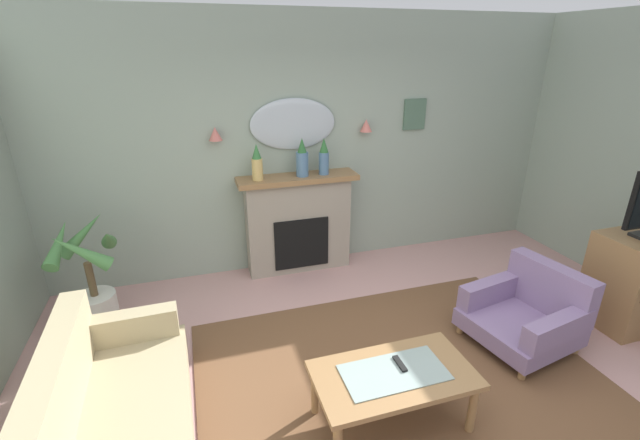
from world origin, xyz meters
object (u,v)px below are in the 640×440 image
(mantel_vase_right, at_px, (302,160))
(wall_sconce_left, at_px, (215,134))
(tv_remote, at_px, (400,364))
(floral_couch, at_px, (104,409))
(coffee_table, at_px, (394,379))
(tv_cabinet, at_px, (639,280))
(wall_mirror, at_px, (293,124))
(armchair_beside_couch, at_px, (528,312))
(mantel_vase_left, at_px, (324,157))
(wall_sconce_right, at_px, (366,125))
(potted_plant_tall_palm, at_px, (91,278))
(fireplace, at_px, (298,224))
(mantel_vase_centre, at_px, (257,163))
(framed_picture, at_px, (415,114))

(mantel_vase_right, xyz_separation_m, wall_sconce_left, (-0.90, 0.12, 0.31))
(tv_remote, bearing_deg, floral_couch, 170.51)
(coffee_table, distance_m, tv_cabinet, 2.79)
(wall_mirror, height_order, armchair_beside_couch, wall_mirror)
(mantel_vase_left, bearing_deg, wall_sconce_right, 12.31)
(potted_plant_tall_palm, bearing_deg, tv_cabinet, -16.93)
(coffee_table, bearing_deg, wall_mirror, 90.64)
(wall_mirror, bearing_deg, potted_plant_tall_palm, -162.81)
(wall_mirror, height_order, tv_cabinet, wall_mirror)
(fireplace, distance_m, tv_remote, 2.39)
(tv_cabinet, bearing_deg, coffee_table, -171.37)
(mantel_vase_centre, distance_m, framed_picture, 2.00)
(wall_sconce_left, relative_size, framed_picture, 0.39)
(tv_remote, height_order, floral_couch, floral_couch)
(mantel_vase_centre, xyz_separation_m, wall_sconce_right, (1.30, 0.12, 0.32))
(fireplace, relative_size, tv_cabinet, 1.51)
(tv_remote, bearing_deg, tv_cabinet, 7.74)
(potted_plant_tall_palm, bearing_deg, mantel_vase_left, 11.40)
(wall_sconce_right, xyz_separation_m, tv_remote, (-0.75, -2.48, -1.21))
(mantel_vase_left, relative_size, framed_picture, 1.14)
(mantel_vase_left, height_order, tv_remote, mantel_vase_left)
(armchair_beside_couch, xyz_separation_m, potted_plant_tall_palm, (-3.74, 1.44, 0.19))
(framed_picture, distance_m, floral_couch, 4.26)
(armchair_beside_couch, bearing_deg, mantel_vase_centre, 136.60)
(wall_mirror, distance_m, wall_sconce_left, 0.85)
(floral_couch, relative_size, potted_plant_tall_palm, 1.59)
(tv_remote, relative_size, tv_cabinet, 0.18)
(tv_cabinet, bearing_deg, mantel_vase_right, 143.98)
(wall_sconce_right, relative_size, floral_couch, 0.08)
(mantel_vase_right, xyz_separation_m, framed_picture, (1.45, 0.18, 0.40))
(framed_picture, xyz_separation_m, potted_plant_tall_palm, (-3.64, -0.67, -1.25))
(fireplace, height_order, mantel_vase_centre, mantel_vase_centre)
(tv_remote, height_order, armchair_beside_couch, armchair_beside_couch)
(mantel_vase_centre, relative_size, tv_cabinet, 0.44)
(mantel_vase_centre, bearing_deg, tv_cabinet, -31.59)
(fireplace, distance_m, framed_picture, 1.91)
(wall_mirror, relative_size, armchair_beside_couch, 1.01)
(mantel_vase_right, xyz_separation_m, potted_plant_tall_palm, (-2.19, -0.49, -0.85))
(framed_picture, relative_size, tv_remote, 2.25)
(mantel_vase_centre, xyz_separation_m, armchair_beside_couch, (2.05, -1.94, -1.04))
(coffee_table, height_order, tv_remote, tv_remote)
(mantel_vase_right, bearing_deg, floral_couch, -133.05)
(wall_mirror, bearing_deg, mantel_vase_centre, -159.30)
(fireplace, relative_size, mantel_vase_centre, 3.45)
(framed_picture, height_order, potted_plant_tall_palm, framed_picture)
(floral_couch, bearing_deg, wall_mirror, 49.99)
(mantel_vase_centre, height_order, framed_picture, framed_picture)
(wall_mirror, relative_size, floral_couch, 0.55)
(wall_mirror, bearing_deg, armchair_beside_couch, -52.83)
(wall_sconce_left, xyz_separation_m, potted_plant_tall_palm, (-1.29, -0.61, -1.16))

